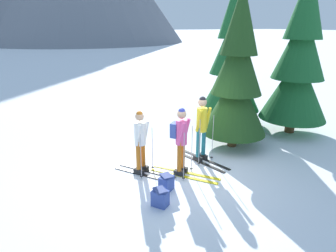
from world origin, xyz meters
name	(u,v)px	position (x,y,z in m)	size (l,w,h in m)	color
ground_plane	(176,169)	(0.00, 0.00, 0.00)	(400.00, 400.00, 0.00)	white
skier_in_white	(141,140)	(-0.86, 0.24, 0.87)	(1.20, 1.48, 1.62)	black
skier_in_pink	(181,138)	(-0.01, -0.27, 0.96)	(1.36, 1.59, 1.72)	yellow
skier_in_yellow	(202,126)	(0.87, 0.17, 1.00)	(0.75, 1.68, 1.80)	black
pine_tree_near	(233,59)	(3.70, 2.61, 2.39)	(2.17, 2.17, 5.23)	#51381E
pine_tree_mid	(237,77)	(2.30, 0.63, 2.13)	(1.93, 1.93, 4.65)	#51381E
pine_tree_far	(299,62)	(4.88, 0.72, 2.41)	(2.18, 2.18, 5.28)	#51381E
backpack_on_snow_front	(166,183)	(-0.67, -0.80, 0.19)	(0.40, 0.37, 0.38)	#384C99
backpack_on_snow_beside	(160,198)	(-1.05, -1.29, 0.19)	(0.38, 0.40, 0.38)	#384C99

